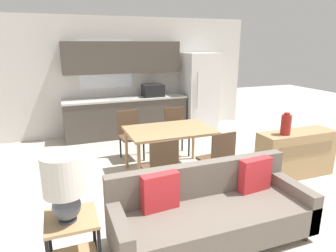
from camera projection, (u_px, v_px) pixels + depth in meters
The scene contains 14 objects.
ground_plane at pixel (218, 244), 3.26m from camera, with size 20.00×20.00×0.00m, color beige.
wall_back at pixel (121, 76), 7.06m from camera, with size 6.40×0.07×2.70m.
kitchen_counter at pixel (126, 100), 6.94m from camera, with size 2.82×0.65×2.15m.
refrigerator at pixel (199, 92), 7.43m from camera, with size 0.77×0.76×1.89m.
dining_table at pixel (169, 133), 4.90m from camera, with size 1.39×0.94×0.76m.
couch at pixel (210, 212), 3.27m from camera, with size 2.18×0.80×0.82m.
side_table at pixel (73, 236), 2.77m from camera, with size 0.46×0.46×0.58m.
table_lamp at pixel (64, 183), 2.58m from camera, with size 0.37×0.37×0.63m.
credenza at pixel (295, 154), 4.87m from camera, with size 1.30×0.43×0.75m.
vase at pixel (286, 125), 4.58m from camera, with size 0.15×0.15×0.34m.
dining_chair_near_right at pixel (218, 157), 4.37m from camera, with size 0.46×0.46×0.90m.
dining_chair_near_left at pixel (161, 167), 4.04m from camera, with size 0.43×0.43×0.90m.
dining_chair_far_left at pixel (130, 133), 5.58m from camera, with size 0.45×0.45×0.90m.
dining_chair_far_right at pixel (176, 129), 5.82m from camera, with size 0.43×0.43×0.90m.
Camera 1 is at (-1.49, -2.42, 2.12)m, focal length 32.00 mm.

